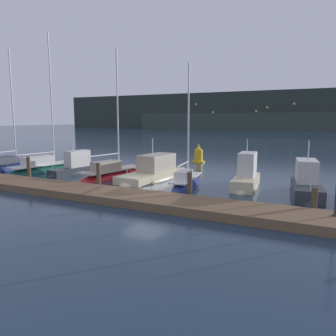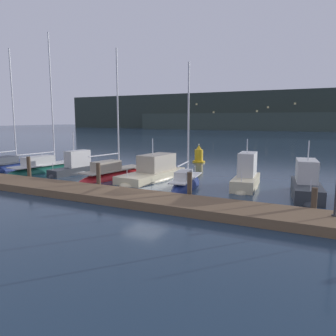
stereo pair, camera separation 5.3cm
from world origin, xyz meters
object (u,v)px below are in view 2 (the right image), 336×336
sailboat_berth_2 (48,169)px  sailboat_berth_4 (113,175)px  motorboat_berth_3 (74,170)px  motorboat_berth_5 (153,175)px  sailboat_berth_6 (186,186)px  motorboat_berth_7 (246,181)px  channel_buoy (199,155)px  sailboat_berth_1 (11,168)px  motorboat_berth_8 (306,190)px

sailboat_berth_2 → sailboat_berth_4: (7.39, -0.08, -0.00)m
motorboat_berth_3 → motorboat_berth_5: motorboat_berth_3 is taller
motorboat_berth_3 → sailboat_berth_6: size_ratio=0.55×
motorboat_berth_7 → channel_buoy: size_ratio=2.48×
sailboat_berth_4 → channel_buoy: 12.16m
motorboat_berth_5 → motorboat_berth_7: motorboat_berth_7 is taller
sailboat_berth_1 → sailboat_berth_6: size_ratio=1.28×
motorboat_berth_3 → sailboat_berth_6: (10.97, -0.96, -0.19)m
sailboat_berth_4 → motorboat_berth_7: (10.52, 0.97, 0.29)m
sailboat_berth_6 → motorboat_berth_5: bearing=153.2°
sailboat_berth_6 → channel_buoy: sailboat_berth_6 is taller
sailboat_berth_2 → motorboat_berth_7: sailboat_berth_2 is taller
motorboat_berth_7 → channel_buoy: (-7.78, 10.86, 0.30)m
sailboat_berth_1 → sailboat_berth_2: sailboat_berth_2 is taller
motorboat_berth_5 → motorboat_berth_8: bearing=-4.4°
sailboat_berth_1 → motorboat_berth_5: size_ratio=1.58×
sailboat_berth_1 → motorboat_berth_7: bearing=4.5°
sailboat_berth_2 → motorboat_berth_3: 3.25m
sailboat_berth_4 → sailboat_berth_6: (6.83, -0.95, -0.05)m
sailboat_berth_2 → motorboat_berth_7: (17.90, 0.90, 0.28)m
motorboat_berth_7 → sailboat_berth_4: bearing=-174.7°
sailboat_berth_6 → channel_buoy: size_ratio=4.57×
motorboat_berth_8 → channel_buoy: size_ratio=2.89×
motorboat_berth_7 → sailboat_berth_2: bearing=-177.1°
motorboat_berth_7 → motorboat_berth_8: bearing=-13.3°
motorboat_berth_5 → motorboat_berth_7: size_ratio=1.50×
sailboat_berth_4 → motorboat_berth_8: 14.43m
sailboat_berth_2 → motorboat_berth_7: 17.93m
motorboat_berth_7 → motorboat_berth_8: 4.02m
sailboat_berth_6 → channel_buoy: (-4.09, 12.78, 0.64)m
motorboat_berth_5 → motorboat_berth_7: bearing=0.4°
motorboat_berth_3 → sailboat_berth_6: 11.01m
motorboat_berth_8 → motorboat_berth_3: bearing=-179.9°
sailboat_berth_2 → motorboat_berth_3: (3.25, -0.06, 0.14)m
sailboat_berth_4 → sailboat_berth_6: 6.89m
sailboat_berth_4 → motorboat_berth_5: (3.14, 0.92, 0.15)m
sailboat_berth_1 → motorboat_berth_8: bearing=1.7°
sailboat_berth_2 → channel_buoy: bearing=49.3°
motorboat_berth_7 → motorboat_berth_5: bearing=-179.6°
sailboat_berth_1 → motorboat_berth_7: 21.95m
sailboat_berth_4 → channel_buoy: sailboat_berth_4 is taller
sailboat_berth_4 → sailboat_berth_6: sailboat_berth_4 is taller
motorboat_berth_8 → motorboat_berth_7: bearing=166.7°
motorboat_berth_3 → sailboat_berth_2: bearing=178.9°
motorboat_berth_3 → sailboat_berth_4: bearing=-0.2°
sailboat_berth_1 → motorboat_berth_3: sailboat_berth_1 is taller
sailboat_berth_2 → motorboat_berth_5: size_ratio=1.71×
sailboat_berth_6 → motorboat_berth_8: sailboat_berth_6 is taller
motorboat_berth_3 → sailboat_berth_6: bearing=-5.0°
motorboat_berth_7 → channel_buoy: 13.37m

